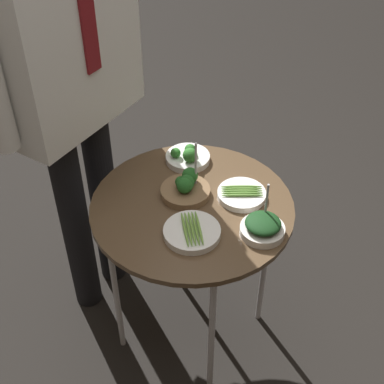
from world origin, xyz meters
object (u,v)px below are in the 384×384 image
object	(u,v)px
bowl_broccoli_near_rim	(186,187)
bowl_broccoli_front_center	(188,157)
waiter_figure	(63,51)
bowl_asparagus_far_rim	(192,232)
bowl_asparagus_mid_left	(242,194)
serving_cart	(192,216)
bowl_spinach_back_right	(263,226)

from	to	relation	value
bowl_broccoli_near_rim	bowl_broccoli_front_center	xyz separation A→B (m)	(0.14, 0.08, -0.01)
bowl_broccoli_front_center	waiter_figure	xyz separation A→B (m)	(-0.18, 0.31, 0.38)
bowl_asparagus_far_rim	bowl_asparagus_mid_left	world-z (taller)	bowl_asparagus_far_rim
serving_cart	bowl_broccoli_near_rim	xyz separation A→B (m)	(0.03, 0.04, 0.08)
bowl_asparagus_mid_left	bowl_broccoli_near_rim	distance (m)	0.18
bowl_asparagus_far_rim	bowl_spinach_back_right	size ratio (longest dim) A/B	1.10
bowl_broccoli_front_center	waiter_figure	bearing A→B (deg)	120.05
bowl_asparagus_mid_left	bowl_broccoli_front_center	size ratio (longest dim) A/B	1.02
bowl_spinach_back_right	bowl_asparagus_far_rim	bearing A→B (deg)	124.70
bowl_spinach_back_right	bowl_asparagus_mid_left	bearing A→B (deg)	49.69
bowl_asparagus_far_rim	bowl_spinach_back_right	bearing A→B (deg)	-55.30
waiter_figure	bowl_broccoli_front_center	bearing A→B (deg)	-59.95
bowl_asparagus_far_rim	bowl_spinach_back_right	world-z (taller)	bowl_spinach_back_right
serving_cart	bowl_broccoli_front_center	world-z (taller)	bowl_broccoli_front_center
bowl_broccoli_near_rim	bowl_asparagus_far_rim	bearing A→B (deg)	-141.96
bowl_asparagus_mid_left	bowl_spinach_back_right	distance (m)	0.17
serving_cart	bowl_asparagus_mid_left	size ratio (longest dim) A/B	4.29
bowl_asparagus_mid_left	waiter_figure	size ratio (longest dim) A/B	0.09
serving_cart	bowl_asparagus_far_rim	bearing A→B (deg)	-148.16
bowl_broccoli_near_rim	waiter_figure	distance (m)	0.54
bowl_asparagus_mid_left	serving_cart	bearing A→B (deg)	134.49
bowl_broccoli_near_rim	bowl_broccoli_front_center	world-z (taller)	bowl_broccoli_near_rim
serving_cart	bowl_spinach_back_right	distance (m)	0.25
bowl_broccoli_front_center	bowl_broccoli_near_rim	bearing A→B (deg)	-149.85
bowl_spinach_back_right	bowl_broccoli_front_center	world-z (taller)	bowl_spinach_back_right
serving_cart	waiter_figure	distance (m)	0.63
serving_cart	bowl_broccoli_near_rim	bearing A→B (deg)	53.72
bowl_spinach_back_right	serving_cart	bearing A→B (deg)	91.08
bowl_broccoli_near_rim	serving_cart	bearing A→B (deg)	-126.28
serving_cart	bowl_asparagus_far_rim	xyz separation A→B (m)	(-0.11, -0.07, 0.06)
bowl_asparagus_far_rim	bowl_spinach_back_right	distance (m)	0.21
serving_cart	bowl_broccoli_near_rim	distance (m)	0.09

